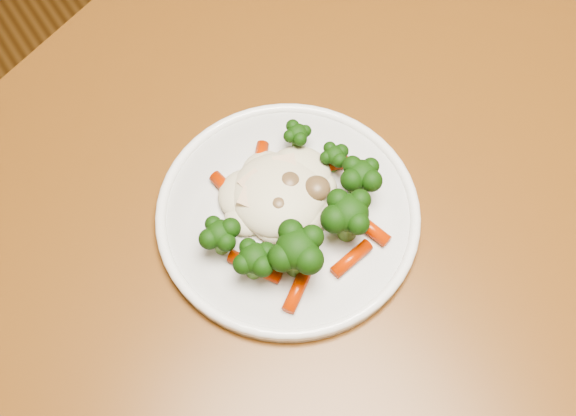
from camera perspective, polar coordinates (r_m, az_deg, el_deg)
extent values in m
plane|color=brown|center=(1.47, -3.37, -5.35)|extent=(3.00, 3.00, 0.00)
cube|color=brown|center=(0.70, 6.54, -0.74)|extent=(1.39, 1.16, 0.04)
cube|color=brown|center=(1.38, 5.30, 15.53)|extent=(0.08, 0.08, 0.71)
cylinder|color=white|center=(0.67, 0.00, -0.56)|extent=(0.24, 0.24, 0.01)
ellipsoid|color=beige|center=(0.65, -0.73, 1.46)|extent=(0.10, 0.09, 0.04)
ellipsoid|color=black|center=(0.62, -2.62, -4.39)|extent=(0.04, 0.04, 0.04)
ellipsoid|color=black|center=(0.62, 0.72, -3.81)|extent=(0.06, 0.06, 0.05)
ellipsoid|color=black|center=(0.64, 4.74, -0.98)|extent=(0.06, 0.06, 0.05)
ellipsoid|color=black|center=(0.66, 5.73, 2.11)|extent=(0.05, 0.05, 0.04)
ellipsoid|color=black|center=(0.68, 3.66, 3.85)|extent=(0.03, 0.03, 0.03)
ellipsoid|color=black|center=(0.69, 0.73, 5.50)|extent=(0.03, 0.03, 0.03)
ellipsoid|color=black|center=(0.64, -5.35, -2.43)|extent=(0.04, 0.04, 0.04)
cylinder|color=#CC3504|center=(0.67, -4.58, 1.30)|extent=(0.02, 0.05, 0.01)
cylinder|color=#CC3504|center=(0.69, -2.24, 3.76)|extent=(0.03, 0.04, 0.01)
cylinder|color=#CC3504|center=(0.68, 2.76, 3.30)|extent=(0.05, 0.03, 0.01)
cylinder|color=#CC3504|center=(0.64, -2.64, -4.65)|extent=(0.04, 0.05, 0.01)
cylinder|color=#CC3504|center=(0.63, 0.81, -6.33)|extent=(0.04, 0.04, 0.01)
cylinder|color=#CC3504|center=(0.64, 5.03, -3.99)|extent=(0.04, 0.02, 0.01)
cylinder|color=#CC3504|center=(0.66, 6.28, -1.43)|extent=(0.02, 0.05, 0.01)
ellipsoid|color=brown|center=(0.66, 0.08, 1.95)|extent=(0.03, 0.03, 0.02)
ellipsoid|color=brown|center=(0.65, 2.28, 1.56)|extent=(0.03, 0.03, 0.02)
ellipsoid|color=brown|center=(0.65, -0.75, 0.31)|extent=(0.02, 0.02, 0.02)
cube|color=beige|center=(0.66, -2.87, 2.02)|extent=(0.02, 0.02, 0.01)
cube|color=beige|center=(0.67, -0.27, 3.48)|extent=(0.03, 0.02, 0.01)
cube|color=beige|center=(0.65, -3.30, 0.70)|extent=(0.02, 0.02, 0.01)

